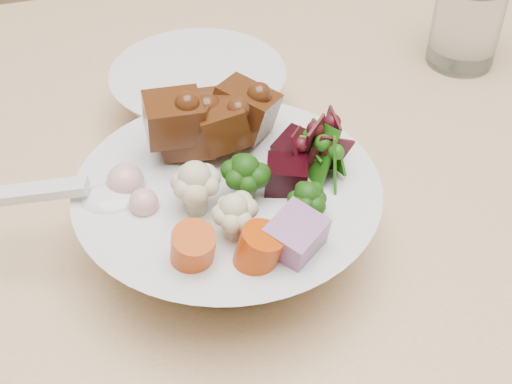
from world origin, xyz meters
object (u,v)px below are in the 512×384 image
side_bowl (199,96)px  food_bowl (230,212)px  chair_far (282,87)px  dining_table (471,237)px  water_glass (469,14)px

side_bowl → food_bowl: bearing=-91.8°
chair_far → food_bowl: 0.79m
dining_table → side_bowl: 0.30m
dining_table → water_glass: water_glass is taller
chair_far → side_bowl: size_ratio=4.98×
dining_table → chair_far: chair_far is taller
chair_far → dining_table: bearing=-81.9°
food_bowl → water_glass: same height
water_glass → food_bowl: bearing=-143.7°
food_bowl → side_bowl: 0.18m
chair_far → water_glass: 0.58m
dining_table → chair_far: (-0.02, 0.64, -0.23)m
food_bowl → side_bowl: (0.01, 0.18, -0.01)m
chair_far → side_bowl: same height
dining_table → chair_far: 0.68m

